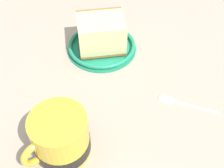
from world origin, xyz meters
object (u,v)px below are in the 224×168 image
object	(u,v)px
cake_slice	(101,33)
tea_mug	(60,138)
teaspoon	(175,100)
small_plate	(102,46)

from	to	relation	value
cake_slice	tea_mug	size ratio (longest dim) A/B	1.09
tea_mug	teaspoon	xyz separation A→B (cm)	(-22.07, 3.87, -3.61)
teaspoon	cake_slice	bearing A→B (deg)	-84.70
tea_mug	teaspoon	bearing A→B (deg)	170.04
small_plate	teaspoon	world-z (taller)	small_plate
small_plate	cake_slice	bearing A→B (deg)	-118.76
cake_slice	teaspoon	xyz separation A→B (cm)	(-1.93, 20.80, -3.86)
cake_slice	teaspoon	world-z (taller)	cake_slice
tea_mug	teaspoon	distance (cm)	22.69
small_plate	tea_mug	xyz separation A→B (cm)	(20.00, 16.68, 3.22)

